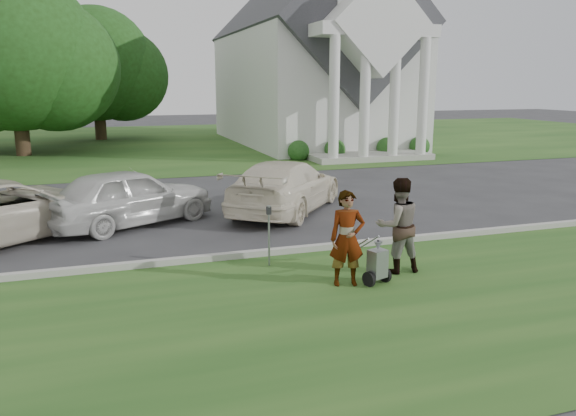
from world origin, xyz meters
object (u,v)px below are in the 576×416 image
car_b (129,197)px  parking_meter_near (269,228)px  church (313,49)px  car_c (285,186)px  tree_left (14,58)px  car_a (4,210)px  person_left (347,239)px  person_right (398,226)px  tree_back (96,70)px  striping_cart (377,264)px

car_b → parking_meter_near: bearing=-178.1°
church → car_c: bearing=-112.9°
tree_left → parking_meter_near: 23.72m
parking_meter_near → car_a: bearing=144.3°
tree_left → person_left: 25.52m
church → person_right: (-7.32, -24.46, -4.96)m
person_right → tree_back: bearing=-77.5°
striping_cart → car_a: (-7.28, 5.76, 0.36)m
church → striping_cart: church is taller
striping_cart → parking_meter_near: size_ratio=0.82×
person_left → car_c: 6.51m
church → parking_meter_near: church is taller
car_a → car_c: bearing=-122.3°
person_left → car_a: person_left is taller
church → car_a: bearing=-128.5°
person_right → striping_cart: bearing=38.8°
striping_cart → person_right: bearing=18.1°
car_a → car_b: size_ratio=1.18×
tree_back → striping_cart: bearing=-81.1°
striping_cart → car_b: 7.63m
person_right → car_c: bearing=-83.6°
tree_left → person_left: tree_left is taller
church → striping_cart: 26.83m
tree_left → person_right: (9.69, -23.33, -4.13)m
person_left → striping_cart: bearing=-0.9°
church → person_right: bearing=-106.7°
striping_cart → parking_meter_near: parking_meter_near is taller
person_right → car_a: person_right is taller
church → car_a: 25.13m
person_right → car_c: size_ratio=0.36×
parking_meter_near → car_b: 5.29m
tree_left → church: bearing=3.8°
person_left → car_b: (-3.70, 6.17, -0.12)m
striping_cart → car_c: bearing=69.0°
striping_cart → person_right: (0.72, 0.54, 0.57)m
car_b → car_a: bearing=72.6°
tree_left → car_c: tree_left is taller
tree_left → car_a: bearing=-84.7°
striping_cart → person_left: person_left is taller
car_b → person_left: bearing=-176.8°
parking_meter_near → car_a: size_ratio=0.24×
person_right → parking_meter_near: 2.66m
parking_meter_near → car_b: car_b is taller
tree_left → car_b: size_ratio=2.28×
car_c → person_right: bearing=132.5°
person_left → parking_meter_near: size_ratio=1.40×
striping_cart → car_a: car_a is taller
car_c → church: bearing=-74.6°
tree_back → church: bearing=-27.8°
person_left → person_right: person_right is taller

